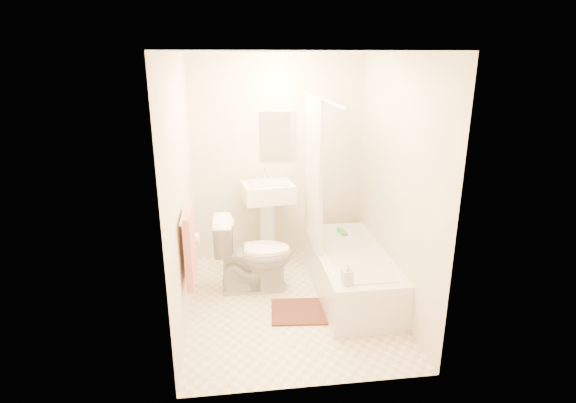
{
  "coord_description": "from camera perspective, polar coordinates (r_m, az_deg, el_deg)",
  "views": [
    {
      "loc": [
        -0.54,
        -3.94,
        2.36
      ],
      "look_at": [
        0.0,
        0.25,
        1.0
      ],
      "focal_mm": 28.0,
      "sensor_mm": 36.0,
      "label": 1
    }
  ],
  "objects": [
    {
      "name": "wall_right",
      "position": [
        4.39,
        13.5,
        2.0
      ],
      "size": [
        0.02,
        2.4,
        2.4
      ],
      "primitive_type": "cube",
      "color": "beige",
      "rests_on": "ground"
    },
    {
      "name": "ceiling",
      "position": [
        3.98,
        0.48,
        18.42
      ],
      "size": [
        2.4,
        2.4,
        0.0
      ],
      "primitive_type": "plane",
      "color": "white",
      "rests_on": "ground"
    },
    {
      "name": "scrub_brush",
      "position": [
        5.12,
        6.88,
        -3.87
      ],
      "size": [
        0.08,
        0.2,
        0.04
      ],
      "primitive_type": "cube",
      "rotation": [
        0.0,
        0.0,
        0.13
      ],
      "color": "green",
      "rests_on": "bathtub"
    },
    {
      "name": "bathtub",
      "position": [
        4.78,
        7.9,
        -8.8
      ],
      "size": [
        0.71,
        1.62,
        0.46
      ],
      "primitive_type": null,
      "color": "white",
      "rests_on": "floor"
    },
    {
      "name": "soap_bottle",
      "position": [
        4.0,
        7.55,
        -9.12
      ],
      "size": [
        0.1,
        0.1,
        0.2
      ],
      "primitive_type": "imported",
      "rotation": [
        0.0,
        0.0,
        0.12
      ],
      "color": "white",
      "rests_on": "bathtub"
    },
    {
      "name": "toilet",
      "position": [
        4.73,
        -4.41,
        -6.68
      ],
      "size": [
        0.82,
        0.46,
        0.8
      ],
      "primitive_type": "imported",
      "rotation": [
        0.0,
        0.0,
        1.56
      ],
      "color": "silver",
      "rests_on": "floor"
    },
    {
      "name": "towel",
      "position": [
        4.03,
        -12.35,
        -5.66
      ],
      "size": [
        0.06,
        0.45,
        0.66
      ],
      "primitive_type": "cube",
      "color": "#CC7266",
      "rests_on": "towel_bar"
    },
    {
      "name": "mirror",
      "position": [
        5.22,
        -1.31,
        8.36
      ],
      "size": [
        0.4,
        0.03,
        0.55
      ],
      "primitive_type": "cube",
      "color": "white",
      "rests_on": "wall_back"
    },
    {
      "name": "floor",
      "position": [
        4.63,
        0.4,
        -12.84
      ],
      "size": [
        2.4,
        2.4,
        0.0
      ],
      "primitive_type": "plane",
      "color": "beige",
      "rests_on": "ground"
    },
    {
      "name": "bath_mat",
      "position": [
        4.48,
        2.02,
        -13.77
      ],
      "size": [
        0.66,
        0.52,
        0.02
      ],
      "primitive_type": "cube",
      "rotation": [
        0.0,
        0.0,
        -0.09
      ],
      "color": "#4F2620",
      "rests_on": "floor"
    },
    {
      "name": "sink",
      "position": [
        5.23,
        -2.58,
        -2.46
      ],
      "size": [
        0.61,
        0.52,
        1.09
      ],
      "primitive_type": null,
      "rotation": [
        0.0,
        0.0,
        0.14
      ],
      "color": "white",
      "rests_on": "floor"
    },
    {
      "name": "shower_curtain",
      "position": [
        4.66,
        3.28,
        3.66
      ],
      "size": [
        0.04,
        0.8,
        1.55
      ],
      "primitive_type": "cube",
      "color": "silver",
      "rests_on": "curtain_rod"
    },
    {
      "name": "toilet_paper",
      "position": [
        4.4,
        -11.91,
        -4.71
      ],
      "size": [
        0.11,
        0.12,
        0.12
      ],
      "primitive_type": "cylinder",
      "rotation": [
        0.0,
        1.57,
        0.0
      ],
      "color": "white",
      "rests_on": "wall_left"
    },
    {
      "name": "wall_left",
      "position": [
        4.13,
        -13.43,
        1.04
      ],
      "size": [
        0.02,
        2.4,
        2.4
      ],
      "primitive_type": "cube",
      "color": "beige",
      "rests_on": "ground"
    },
    {
      "name": "curtain_rod",
      "position": [
        4.14,
        4.5,
        12.8
      ],
      "size": [
        0.03,
        1.7,
        0.03
      ],
      "primitive_type": "cylinder",
      "rotation": [
        1.57,
        0.0,
        0.0
      ],
      "color": "silver",
      "rests_on": "wall_back"
    },
    {
      "name": "wall_back",
      "position": [
        5.3,
        -1.31,
        5.19
      ],
      "size": [
        2.0,
        0.02,
        2.4
      ],
      "primitive_type": "cube",
      "color": "beige",
      "rests_on": "ground"
    },
    {
      "name": "towel_bar",
      "position": [
        3.92,
        -13.1,
        -1.38
      ],
      "size": [
        0.02,
        0.6,
        0.02
      ],
      "primitive_type": "cylinder",
      "rotation": [
        1.57,
        0.0,
        0.0
      ],
      "color": "silver",
      "rests_on": "wall_left"
    }
  ]
}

